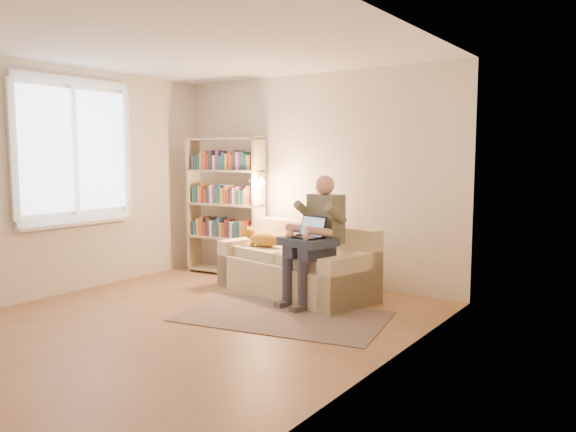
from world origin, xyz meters
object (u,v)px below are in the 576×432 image
Objects in this scene: sofa at (298,269)px; person at (317,232)px; laptop at (308,232)px; cat at (264,239)px; bookshelf at (225,199)px.

sofa is 0.68m from person.
laptop is at bearing -98.08° from person.
sofa reaches higher than cat.
cat is at bearing 170.37° from laptop.
laptop is (0.37, -0.35, 0.50)m from sofa.
person reaches higher than laptop.
person is at bearing -23.92° from bookshelf.
sofa is 0.71m from laptop.
sofa is at bearing 14.79° from cat.
bookshelf is (-0.92, 0.36, 0.41)m from cat.
sofa is at bearing -19.82° from bookshelf.
bookshelf reaches higher than sofa.
person is 2.26× the size of cat.
laptop reaches higher than cat.
bookshelf is (-1.79, 0.57, 0.24)m from person.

